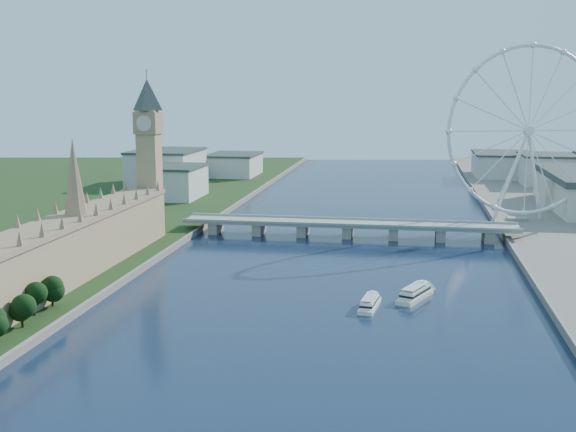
# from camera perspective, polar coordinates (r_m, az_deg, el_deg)

# --- Properties ---
(parliament_range) EXTENTS (24.00, 200.00, 70.00)m
(parliament_range) POSITION_cam_1_polar(r_m,az_deg,el_deg) (384.79, -16.29, -2.09)
(parliament_range) COLOR tan
(parliament_range) RESTS_ON ground
(big_ben) EXTENTS (20.02, 20.02, 110.00)m
(big_ben) POSITION_cam_1_polar(r_m,az_deg,el_deg) (477.16, -10.96, 6.23)
(big_ben) COLOR tan
(big_ben) RESTS_ON ground
(westminster_bridge) EXTENTS (220.00, 22.00, 9.50)m
(westminster_bridge) POSITION_cam_1_polar(r_m,az_deg,el_deg) (478.48, 4.76, -0.86)
(westminster_bridge) COLOR gray
(westminster_bridge) RESTS_ON ground
(london_eye) EXTENTS (113.60, 39.12, 124.30)m
(london_eye) POSITION_cam_1_polar(r_m,az_deg,el_deg) (530.80, 18.46, 6.36)
(london_eye) COLOR silver
(london_eye) RESTS_ON ground
(city_skyline) EXTENTS (505.00, 280.00, 32.00)m
(city_skyline) POSITION_cam_1_polar(r_m,az_deg,el_deg) (732.89, 9.52, 3.63)
(city_skyline) COLOR beige
(city_skyline) RESTS_ON ground
(tour_boat_near) EXTENTS (10.29, 27.30, 5.85)m
(tour_boat_near) POSITION_cam_1_polar(r_m,az_deg,el_deg) (326.40, 6.46, -7.24)
(tour_boat_near) COLOR silver
(tour_boat_near) RESTS_ON ground
(tour_boat_far) EXTENTS (19.68, 31.63, 6.87)m
(tour_boat_far) POSITION_cam_1_polar(r_m,az_deg,el_deg) (343.09, 10.01, -6.47)
(tour_boat_far) COLOR beige
(tour_boat_far) RESTS_ON ground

